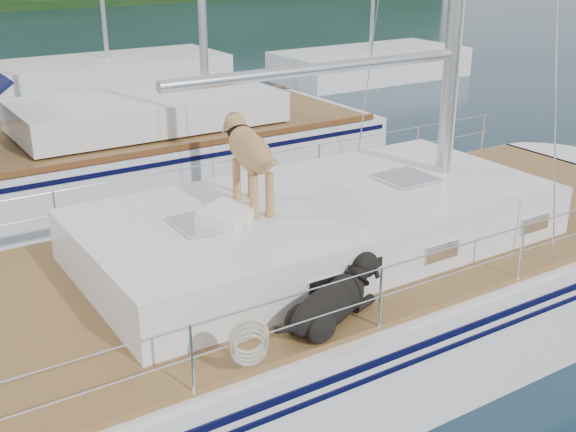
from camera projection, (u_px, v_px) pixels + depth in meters
ground at (260, 363)px, 8.07m from camera, size 120.00×120.00×0.00m
main_sailboat at (266, 308)px, 7.87m from camera, size 12.00×3.94×14.01m
neighbor_sailboat at (95, 162)px, 13.12m from camera, size 11.00×3.50×13.30m
bg_boat_center at (109, 74)px, 22.47m from camera, size 7.20×3.00×11.65m
bg_boat_east at (370, 65)px, 24.15m from camera, size 6.40×3.00×11.65m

